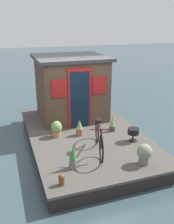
# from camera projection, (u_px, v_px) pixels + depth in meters

# --- Properties ---
(ground_plane) EXTENTS (60.00, 60.00, 0.00)m
(ground_plane) POSITION_uv_depth(u_px,v_px,m) (85.00, 145.00, 7.39)
(ground_plane) COLOR #384C54
(houseboat_deck) EXTENTS (5.04, 3.14, 0.40)m
(houseboat_deck) POSITION_uv_depth(u_px,v_px,m) (85.00, 138.00, 7.32)
(houseboat_deck) COLOR #4C4742
(houseboat_deck) RESTS_ON ground_plane
(houseboat_cabin) EXTENTS (2.13, 2.22, 2.02)m
(houseboat_cabin) POSITION_uv_depth(u_px,v_px,m) (71.00, 87.00, 8.16)
(houseboat_cabin) COLOR #4C3828
(houseboat_cabin) RESTS_ON houseboat_deck
(bicycle) EXTENTS (1.60, 0.60, 0.79)m
(bicycle) POSITION_uv_depth(u_px,v_px,m) (99.00, 138.00, 6.09)
(bicycle) COLOR black
(bicycle) RESTS_ON houseboat_deck
(potted_plant_sage) EXTENTS (0.17, 0.17, 0.48)m
(potted_plant_sage) POSITION_uv_depth(u_px,v_px,m) (112.00, 124.00, 7.28)
(potted_plant_sage) COLOR #38383D
(potted_plant_sage) RESTS_ON houseboat_deck
(potted_plant_mint) EXTENTS (0.30, 0.30, 0.46)m
(potted_plant_mint) POSITION_uv_depth(u_px,v_px,m) (57.00, 129.00, 6.93)
(potted_plant_mint) COLOR #C6754C
(potted_plant_mint) RESTS_ON houseboat_deck
(potted_plant_succulent) EXTENTS (0.19, 0.19, 0.46)m
(potted_plant_succulent) POSITION_uv_depth(u_px,v_px,m) (79.00, 128.00, 7.00)
(potted_plant_succulent) COLOR #935138
(potted_plant_succulent) RESTS_ON houseboat_deck
(potted_plant_geranium) EXTENTS (0.35, 0.35, 0.49)m
(potted_plant_geranium) POSITION_uv_depth(u_px,v_px,m) (144.00, 153.00, 5.57)
(potted_plant_geranium) COLOR slate
(potted_plant_geranium) RESTS_ON houseboat_deck
(potted_plant_rosemary) EXTENTS (0.16, 0.16, 0.56)m
(potted_plant_rosemary) POSITION_uv_depth(u_px,v_px,m) (73.00, 158.00, 5.40)
(potted_plant_rosemary) COLOR slate
(potted_plant_rosemary) RESTS_ON houseboat_deck
(charcoal_grill) EXTENTS (0.31, 0.31, 0.36)m
(charcoal_grill) POSITION_uv_depth(u_px,v_px,m) (133.00, 132.00, 6.65)
(charcoal_grill) COLOR black
(charcoal_grill) RESTS_ON houseboat_deck
(mooring_bollard) EXTENTS (0.12, 0.12, 0.24)m
(mooring_bollard) POSITION_uv_depth(u_px,v_px,m) (62.00, 179.00, 4.89)
(mooring_bollard) COLOR brown
(mooring_bollard) RESTS_ON houseboat_deck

